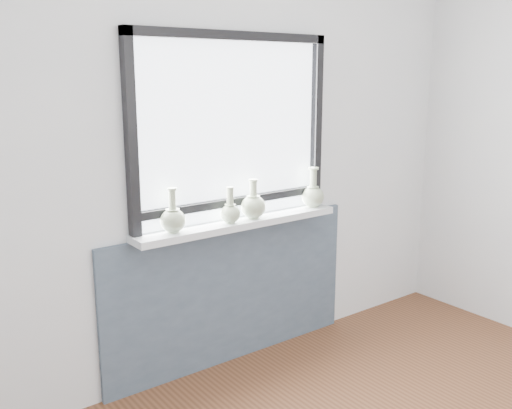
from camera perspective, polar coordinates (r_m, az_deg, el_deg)
back_wall at (r=3.29m, az=-2.71°, el=5.57°), size 3.60×0.02×2.60m
apron_panel at (r=3.49m, az=-2.28°, el=-8.80°), size 1.70×0.03×0.86m
windowsill at (r=3.29m, az=-1.66°, el=-1.87°), size 1.32×0.18×0.04m
window at (r=3.25m, az=-2.37°, el=7.97°), size 1.30×0.06×1.05m
vase_a at (r=3.05m, az=-8.31°, el=-1.41°), size 0.14×0.14×0.24m
vase_b at (r=3.21m, az=-2.59°, el=-0.72°), size 0.11×0.11×0.21m
vase_c at (r=3.31m, az=-0.27°, el=-0.08°), size 0.15×0.15×0.23m
vase_d at (r=3.61m, az=5.71°, el=0.98°), size 0.14×0.14×0.25m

